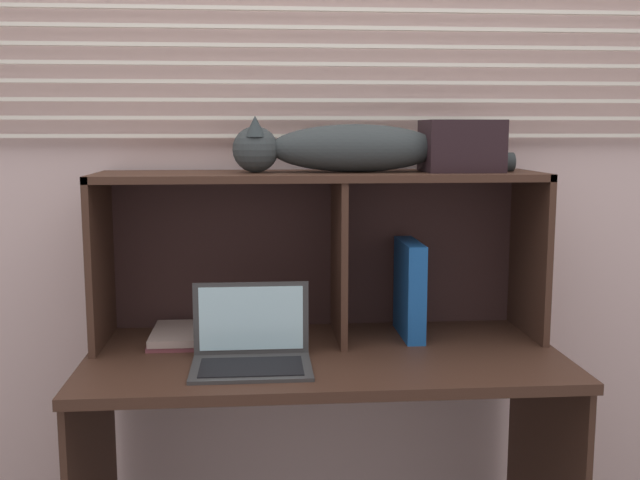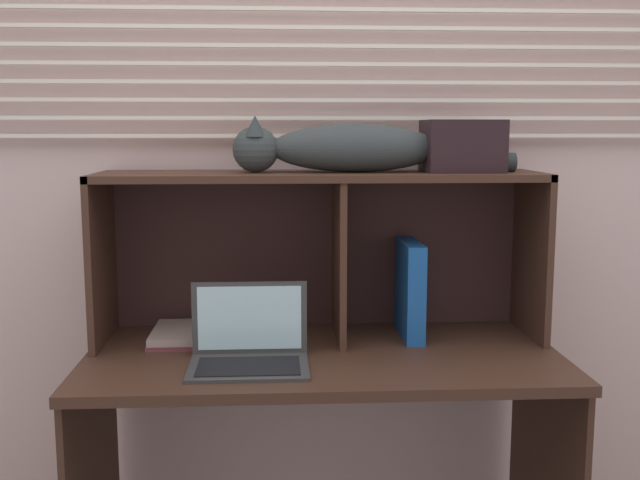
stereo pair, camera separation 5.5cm
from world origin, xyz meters
name	(u,v)px [view 2 (the right image)]	position (x,y,z in m)	size (l,w,h in m)	color
back_panel_with_blinds	(316,173)	(0.00, 0.55, 1.26)	(4.40, 0.08, 2.50)	beige
desk	(323,403)	(0.00, 0.18, 0.60)	(1.37, 0.67, 0.76)	#3E261C
hutch_shelf_unit	(322,224)	(0.01, 0.37, 1.11)	(1.34, 0.34, 0.51)	#3E261C
cat	(343,149)	(0.07, 0.33, 1.34)	(0.86, 0.17, 0.17)	#303737
laptop	(249,348)	(-0.21, 0.07, 0.80)	(0.32, 0.23, 0.22)	#373737
binder_upright	(410,289)	(0.28, 0.33, 0.91)	(0.06, 0.25, 0.30)	#18519D
book_stack	(180,334)	(-0.43, 0.33, 0.78)	(0.17, 0.25, 0.04)	brown
storage_box	(462,146)	(0.43, 0.33, 1.35)	(0.23, 0.19, 0.16)	black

